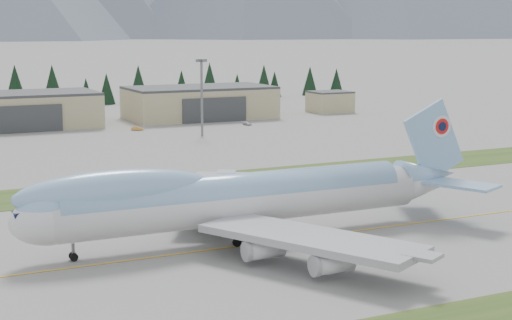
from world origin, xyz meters
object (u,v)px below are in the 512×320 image
hangar_center (17,110)px  service_vehicle_b (137,130)px  boeing_747_freighter (239,197)px  hangar_right (200,102)px  service_vehicle_c (247,125)px

hangar_center → service_vehicle_b: size_ratio=13.23×
boeing_747_freighter → hangar_center: boeing_747_freighter is taller
boeing_747_freighter → hangar_right: (51.84, 146.96, -0.91)m
boeing_747_freighter → service_vehicle_b: boeing_747_freighter is taller
service_vehicle_c → service_vehicle_b: bearing=168.0°
boeing_747_freighter → service_vehicle_b: (23.05, 124.91, -6.30)m
service_vehicle_b → service_vehicle_c: bearing=-71.2°
boeing_747_freighter → hangar_right: size_ratio=1.50×
hangar_center → service_vehicle_c: size_ratio=13.03×
hangar_center → hangar_right: size_ratio=1.00×
hangar_right → service_vehicle_c: (6.24, -24.61, -5.39)m
hangar_center → hangar_right: same height
boeing_747_freighter → hangar_right: bearing=71.1°
hangar_center → service_vehicle_c: hangar_center is taller
hangar_right → service_vehicle_c: 25.95m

